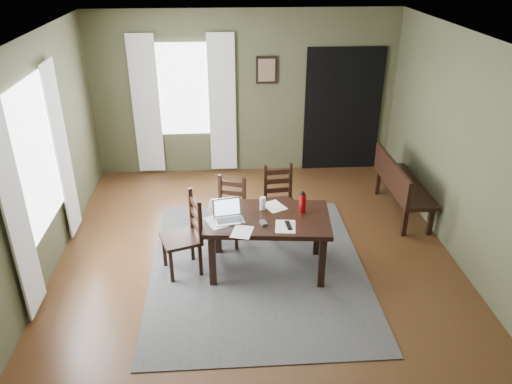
{
  "coord_description": "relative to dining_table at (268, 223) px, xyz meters",
  "views": [
    {
      "loc": [
        -0.36,
        -5.06,
        3.61
      ],
      "look_at": [
        0.0,
        0.3,
        0.9
      ],
      "focal_mm": 35.0,
      "sensor_mm": 36.0,
      "label": 1
    }
  ],
  "objects": [
    {
      "name": "ground",
      "position": [
        -0.12,
        0.02,
        -0.65
      ],
      "size": [
        5.0,
        6.0,
        0.01
      ],
      "color": "#492C16"
    },
    {
      "name": "room_shell",
      "position": [
        -0.12,
        0.02,
        1.16
      ],
      "size": [
        5.02,
        6.02,
        2.71
      ],
      "color": "#484B30",
      "rests_on": "ground"
    },
    {
      "name": "rug",
      "position": [
        -0.12,
        0.02,
        -0.64
      ],
      "size": [
        2.6,
        3.2,
        0.01
      ],
      "color": "#414141",
      "rests_on": "ground"
    },
    {
      "name": "dining_table",
      "position": [
        0.0,
        0.0,
        0.0
      ],
      "size": [
        1.52,
        1.0,
        0.72
      ],
      "rotation": [
        0.0,
        0.0,
        -0.1
      ],
      "color": "black",
      "rests_on": "rug"
    },
    {
      "name": "chair_end",
      "position": [
        -0.98,
        0.04,
        -0.16
      ],
      "size": [
        0.55,
        0.55,
        0.99
      ],
      "rotation": [
        0.0,
        0.0,
        -1.25
      ],
      "color": "black",
      "rests_on": "rug"
    },
    {
      "name": "chair_back_left",
      "position": [
        -0.44,
        0.68,
        -0.21
      ],
      "size": [
        0.49,
        0.49,
        0.88
      ],
      "rotation": [
        0.0,
        0.0,
        -0.33
      ],
      "color": "black",
      "rests_on": "rug"
    },
    {
      "name": "chair_back_right",
      "position": [
        0.25,
        0.9,
        -0.18
      ],
      "size": [
        0.45,
        0.45,
        0.93
      ],
      "rotation": [
        0.0,
        0.0,
        0.1
      ],
      "color": "black",
      "rests_on": "rug"
    },
    {
      "name": "bench",
      "position": [
        2.03,
        1.28,
        -0.15
      ],
      "size": [
        0.48,
        1.48,
        0.83
      ],
      "rotation": [
        0.0,
        0.0,
        1.57
      ],
      "color": "black",
      "rests_on": "ground"
    },
    {
      "name": "laptop",
      "position": [
        -0.46,
        -0.02,
        0.15
      ],
      "size": [
        0.38,
        0.32,
        0.23
      ],
      "rotation": [
        0.0,
        0.0,
        0.18
      ],
      "color": "#B7B7BC",
      "rests_on": "dining_table"
    },
    {
      "name": "computer_mouse",
      "position": [
        -0.07,
        -0.18,
        0.11
      ],
      "size": [
        0.09,
        0.12,
        0.04
      ],
      "primitive_type": "cube",
      "rotation": [
        0.0,
        0.0,
        0.28
      ],
      "color": "#3F3F42",
      "rests_on": "dining_table"
    },
    {
      "name": "tv_remote",
      "position": [
        0.21,
        -0.23,
        0.1
      ],
      "size": [
        0.07,
        0.19,
        0.02
      ],
      "primitive_type": "cube",
      "rotation": [
        0.0,
        0.0,
        0.08
      ],
      "color": "black",
      "rests_on": "dining_table"
    },
    {
      "name": "drinking_glass",
      "position": [
        -0.04,
        0.18,
        0.17
      ],
      "size": [
        0.08,
        0.08,
        0.16
      ],
      "primitive_type": "cylinder",
      "rotation": [
        0.0,
        0.0,
        0.07
      ],
      "color": "silver",
      "rests_on": "dining_table"
    },
    {
      "name": "water_bottle",
      "position": [
        0.42,
        0.08,
        0.21
      ],
      "size": [
        0.09,
        0.09,
        0.27
      ],
      "rotation": [
        0.0,
        0.0,
        -0.18
      ],
      "color": "#B30D0F",
      "rests_on": "dining_table"
    },
    {
      "name": "paper_a",
      "position": [
        -0.58,
        -0.08,
        0.09
      ],
      "size": [
        0.35,
        0.39,
        0.0
      ],
      "primitive_type": "cube",
      "rotation": [
        0.0,
        0.0,
        0.43
      ],
      "color": "white",
      "rests_on": "dining_table"
    },
    {
      "name": "paper_b",
      "position": [
        0.18,
        -0.24,
        0.09
      ],
      "size": [
        0.26,
        0.32,
        0.0
      ],
      "primitive_type": "cube",
      "rotation": [
        0.0,
        0.0,
        -0.12
      ],
      "color": "white",
      "rests_on": "dining_table"
    },
    {
      "name": "paper_c",
      "position": [
        0.1,
        0.24,
        0.09
      ],
      "size": [
        0.32,
        0.35,
        0.0
      ],
      "primitive_type": "cube",
      "rotation": [
        0.0,
        0.0,
        0.47
      ],
      "color": "white",
      "rests_on": "dining_table"
    },
    {
      "name": "paper_e",
      "position": [
        -0.31,
        -0.33,
        0.09
      ],
      "size": [
        0.28,
        0.33,
        0.0
      ],
      "primitive_type": "cube",
      "rotation": [
        0.0,
        0.0,
        -0.27
      ],
      "color": "white",
      "rests_on": "dining_table"
    },
    {
      "name": "window_left",
      "position": [
        -2.59,
        0.22,
        0.81
      ],
      "size": [
        0.01,
        1.3,
        1.7
      ],
      "color": "white",
      "rests_on": "ground"
    },
    {
      "name": "window_back",
      "position": [
        -1.12,
        2.99,
        0.81
      ],
      "size": [
        1.0,
        0.01,
        1.5
      ],
      "color": "white",
      "rests_on": "ground"
    },
    {
      "name": "curtain_left_near",
      "position": [
        -2.56,
        -0.6,
        0.56
      ],
      "size": [
        0.03,
        0.48,
        2.3
      ],
      "color": "silver",
      "rests_on": "ground"
    },
    {
      "name": "curtain_left_far",
      "position": [
        -2.56,
        1.04,
        0.56
      ],
      "size": [
        0.03,
        0.48,
        2.3
      ],
      "color": "silver",
      "rests_on": "ground"
    },
    {
      "name": "curtain_back_left",
      "position": [
        -1.74,
        2.96,
        0.56
      ],
      "size": [
        0.44,
        0.03,
        2.3
      ],
      "color": "silver",
      "rests_on": "ground"
    },
    {
      "name": "curtain_back_right",
      "position": [
        -0.5,
        2.96,
        0.56
      ],
      "size": [
        0.44,
        0.03,
        2.3
      ],
      "color": "silver",
      "rests_on": "ground"
    },
    {
      "name": "framed_picture",
      "position": [
        0.23,
        2.98,
        1.11
      ],
      "size": [
        0.34,
        0.03,
        0.44
      ],
      "color": "black",
      "rests_on": "ground"
    },
    {
      "name": "doorway_back",
      "position": [
        1.53,
        2.99,
        0.41
      ],
      "size": [
        1.3,
        0.03,
        2.1
      ],
      "color": "black",
      "rests_on": "ground"
    }
  ]
}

